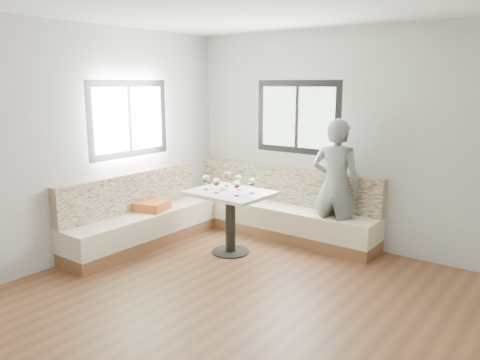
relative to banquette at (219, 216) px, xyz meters
name	(u,v)px	position (x,y,z in m)	size (l,w,h in m)	color
room	(239,165)	(1.51, -1.55, 1.08)	(5.01, 5.01, 2.81)	brown
banquette	(219,216)	(0.00, 0.00, 0.00)	(2.90, 2.80, 0.95)	brown
table	(230,207)	(0.45, -0.32, 0.27)	(0.98, 0.77, 0.80)	black
person	(336,186)	(1.44, 0.56, 0.51)	(0.62, 0.40, 1.69)	slate
olive_ramekin	(224,189)	(0.34, -0.31, 0.48)	(0.09, 0.09, 0.04)	white
wine_glass_a	(206,179)	(0.15, -0.44, 0.60)	(0.09, 0.09, 0.20)	white
wine_glass_b	(216,182)	(0.37, -0.50, 0.60)	(0.09, 0.09, 0.20)	white
wine_glass_c	(237,184)	(0.66, -0.46, 0.60)	(0.09, 0.09, 0.20)	white
wine_glass_d	(238,179)	(0.48, -0.21, 0.60)	(0.09, 0.09, 0.20)	white
wine_glass_e	(252,182)	(0.73, -0.26, 0.60)	(0.09, 0.09, 0.20)	white
wine_glass_f	(227,176)	(0.23, -0.11, 0.60)	(0.09, 0.09, 0.20)	white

